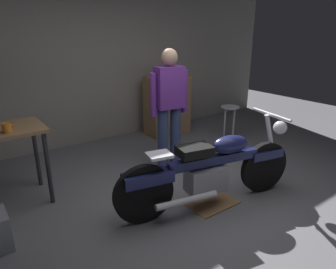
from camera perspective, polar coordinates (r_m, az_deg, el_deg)
The scene contains 8 objects.
ground_plane at distance 3.61m, azimuth 6.53°, elevation -12.84°, with size 12.00×12.00×0.00m, color slate.
back_wall at distance 5.46m, azimuth -13.65°, elevation 14.89°, with size 8.00×0.12×3.10m, color gray.
motorcycle at distance 3.41m, azimuth 8.08°, elevation -6.36°, with size 2.16×0.74×1.00m.
person_standing at distance 4.20m, azimuth 0.24°, elevation 5.64°, with size 0.57×0.27×1.67m.
shop_stool at distance 5.42m, azimuth 11.46°, elevation 3.72°, with size 0.32×0.32×0.64m.
wooden_dresser at distance 5.74m, azimuth -0.16°, elevation 5.49°, with size 0.80×0.47×1.10m.
drip_tray at distance 3.64m, azimuth 8.11°, elevation -12.49°, with size 0.56×0.40×0.01m, color olive.
mug_orange_travel at distance 3.52m, azimuth -27.90°, elevation 1.11°, with size 0.12×0.09×0.10m.
Camera 1 is at (-2.11, -2.23, 1.90)m, focal length 32.58 mm.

